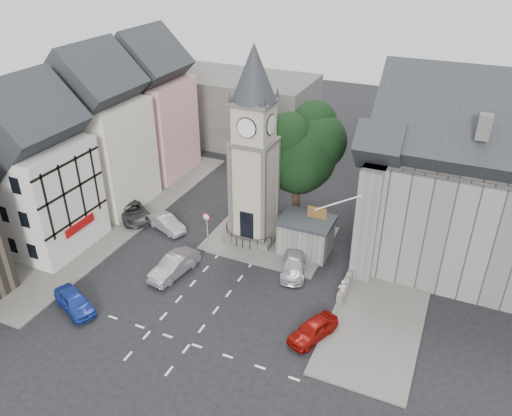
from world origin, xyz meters
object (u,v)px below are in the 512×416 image
at_px(clock_tower, 254,149).
at_px(car_west_blue, 74,302).
at_px(stone_shelter, 306,235).
at_px(pedestrian, 342,291).
at_px(car_east_red, 313,329).

xyz_separation_m(clock_tower, car_west_blue, (-7.50, -13.84, -7.43)).
distance_m(clock_tower, car_west_blue, 17.41).
bearing_deg(stone_shelter, pedestrian, -48.04).
height_order(car_west_blue, pedestrian, pedestrian).
distance_m(stone_shelter, car_east_red, 10.01).
bearing_deg(car_east_red, stone_shelter, 134.83).
bearing_deg(clock_tower, car_east_red, -48.92).
bearing_deg(car_west_blue, clock_tower, -4.64).
xyz_separation_m(car_west_blue, pedestrian, (16.73, 8.42, 0.22)).
relative_size(clock_tower, stone_shelter, 3.78).
xyz_separation_m(car_east_red, pedestrian, (0.73, 4.33, 0.25)).
distance_m(car_west_blue, car_east_red, 16.51).
bearing_deg(clock_tower, car_west_blue, -118.46).
xyz_separation_m(stone_shelter, car_east_red, (3.70, -9.26, -0.89)).
relative_size(stone_shelter, car_west_blue, 1.07).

